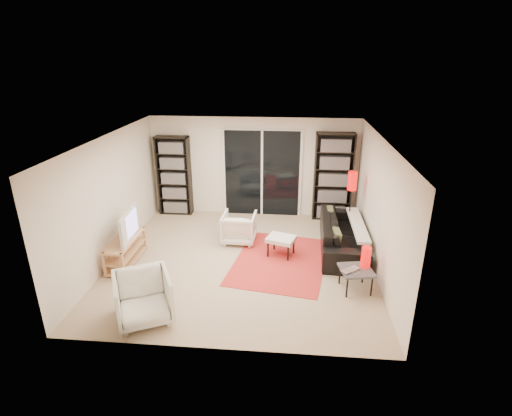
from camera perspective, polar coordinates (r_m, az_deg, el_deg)
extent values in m
plane|color=tan|center=(7.88, -2.02, -7.52)|extent=(5.00, 5.00, 0.00)
cube|color=white|center=(9.74, -0.30, 5.87)|extent=(5.00, 0.02, 2.40)
cube|color=white|center=(5.14, -5.67, -9.23)|extent=(5.00, 0.02, 2.40)
cube|color=white|center=(8.07, -20.05, 1.19)|extent=(0.02, 5.00, 2.40)
cube|color=white|center=(7.49, 17.18, 0.02)|extent=(0.02, 5.00, 2.40)
cube|color=white|center=(7.04, -2.28, 9.83)|extent=(5.00, 5.00, 0.02)
cube|color=white|center=(9.74, 0.86, 4.94)|extent=(1.92, 0.06, 2.16)
cube|color=black|center=(9.70, 0.85, 4.88)|extent=(1.80, 0.02, 2.10)
cube|color=white|center=(9.69, 0.84, 4.87)|extent=(0.05, 0.02, 2.10)
cube|color=black|center=(10.02, -11.59, 4.54)|extent=(0.80, 0.30, 1.95)
cube|color=brown|center=(10.00, -11.62, 4.50)|extent=(0.70, 0.22, 1.85)
cube|color=black|center=(9.64, 10.96, 4.37)|extent=(0.90, 0.30, 2.10)
cube|color=brown|center=(9.62, 10.97, 4.34)|extent=(0.80, 0.22, 2.00)
cube|color=tan|center=(7.99, -18.27, -4.38)|extent=(0.39, 1.22, 0.04)
cube|color=tan|center=(8.09, -18.08, -5.85)|extent=(0.39, 1.22, 0.03)
cube|color=tan|center=(8.18, -17.93, -7.04)|extent=(0.39, 1.22, 0.04)
cube|color=tan|center=(7.71, -20.81, -7.65)|extent=(0.05, 0.05, 0.50)
cube|color=tan|center=(8.62, -17.68, -4.08)|extent=(0.05, 0.05, 0.50)
cube|color=tan|center=(7.57, -18.55, -7.87)|extent=(0.05, 0.05, 0.50)
cube|color=tan|center=(8.50, -15.63, -4.21)|extent=(0.05, 0.05, 0.50)
imported|color=black|center=(7.86, -18.39, -2.41)|extent=(0.22, 0.99, 0.56)
cube|color=red|center=(7.87, 3.50, -7.53)|extent=(2.06, 2.55, 0.01)
imported|color=black|center=(8.38, 12.35, -3.67)|extent=(0.98, 2.30, 0.66)
imported|color=silver|center=(8.51, -2.43, -2.81)|extent=(0.72, 0.73, 0.64)
imported|color=silver|center=(6.36, -15.82, -12.23)|extent=(1.08, 1.09, 0.75)
cube|color=silver|center=(7.93, 3.61, -4.44)|extent=(0.63, 0.57, 0.08)
cylinder|color=black|center=(7.94, 1.71, -5.97)|extent=(0.04, 0.04, 0.32)
cylinder|color=black|center=(8.23, 2.61, -4.96)|extent=(0.04, 0.04, 0.32)
cylinder|color=black|center=(7.81, 4.59, -6.52)|extent=(0.04, 0.04, 0.32)
cylinder|color=black|center=(8.10, 5.40, -5.47)|extent=(0.04, 0.04, 0.32)
cube|color=#444448|center=(7.01, 14.14, -8.61)|extent=(0.61, 0.61, 0.04)
cylinder|color=black|center=(6.88, 12.88, -10.99)|extent=(0.03, 0.03, 0.38)
cylinder|color=black|center=(7.22, 11.88, -9.23)|extent=(0.03, 0.03, 0.38)
cylinder|color=black|center=(7.01, 16.20, -10.66)|extent=(0.03, 0.03, 0.38)
cylinder|color=black|center=(7.34, 15.05, -8.96)|extent=(0.03, 0.03, 0.38)
imported|color=silver|center=(6.90, 13.61, -8.77)|extent=(0.41, 0.39, 0.03)
cylinder|color=red|center=(7.03, 15.42, -6.77)|extent=(0.16, 0.16, 0.37)
cylinder|color=black|center=(9.11, 12.92, -3.79)|extent=(0.22, 0.22, 0.03)
cylinder|color=black|center=(8.90, 13.21, -0.64)|extent=(0.03, 0.03, 1.11)
cylinder|color=red|center=(8.66, 13.61, 3.78)|extent=(0.20, 0.20, 0.40)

